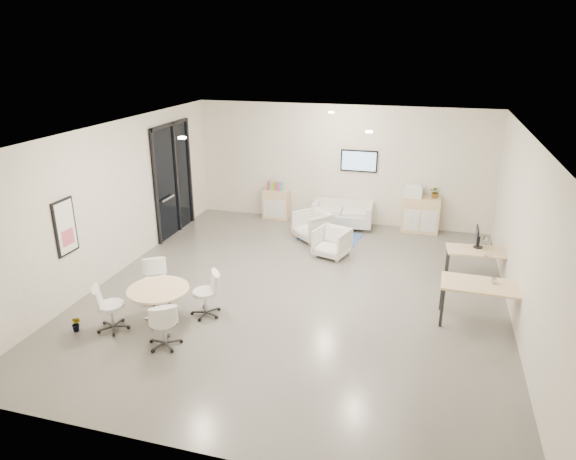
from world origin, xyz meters
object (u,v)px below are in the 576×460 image
Objects in this scene: armchair_left at (312,224)px; desk_front at (484,289)px; loveseat at (342,215)px; armchair_right at (332,241)px; sideboard_left at (276,204)px; sideboard_right at (421,215)px; desk_rear at (478,253)px; round_table at (159,293)px.

desk_front is at bearing 0.48° from armchair_left.
loveseat is 2.11m from armchair_right.
armchair_left is 0.54× the size of desk_front.
sideboard_left is 0.87× the size of sideboard_right.
sideboard_right is 2.92m from armchair_left.
round_table is at bearing -152.83° from desk_rear.
desk_front is 1.36× the size of round_table.
loveseat is 6.31m from round_table.
armchair_right is (2.05, -2.30, -0.04)m from sideboard_left.
sideboard_right is 1.27× the size of armchair_right.
armchair_right is 0.51× the size of desk_front.
armchair_right is at bearing 168.54° from desk_rear.
sideboard_left is 1.93m from armchair_left.
round_table is (-5.52, -3.40, -0.02)m from desk_rear.
armchair_right is at bearing 145.65° from desk_front.
armchair_left is 0.61× the size of desk_rear.
desk_front reaches higher than loveseat.
desk_front is (3.14, -2.28, 0.31)m from armchair_right.
desk_rear is (3.85, -1.33, 0.19)m from armchair_left.
armchair_left is at bearing 142.38° from armchair_right.
desk_front is (5.19, -4.57, 0.27)m from sideboard_left.
desk_rear is at bearing 31.67° from round_table.
sideboard_right is at bearing 66.03° from armchair_right.
armchair_left reaches higher than loveseat.
sideboard_left reaches higher than round_table.
desk_rear is (1.25, -2.64, 0.12)m from sideboard_right.
loveseat reaches higher than round_table.
loveseat is 2.06× the size of armchair_left.
sideboard_right reaches higher than armchair_right.
sideboard_right is at bearing 110.78° from desk_rear.
sideboard_right is 4.70m from desk_front.
desk_front is 5.70m from round_table.
sideboard_left is at bearing 148.11° from armchair_right.
armchair_left is 5.00m from desk_front.
sideboard_right is at bearing -0.55° from sideboard_left.
armchair_left reaches higher than armchair_right.
armchair_left is at bearing 70.54° from round_table.
sideboard_left is at bearing 175.77° from armchair_left.
armchair_left is 5.02m from round_table.
armchair_right is at bearing 58.15° from round_table.
armchair_left is (-2.60, -1.32, -0.07)m from sideboard_right.
sideboard_right is 2.96m from armchair_right.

